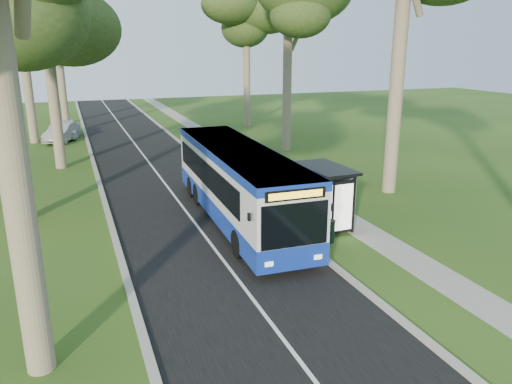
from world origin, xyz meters
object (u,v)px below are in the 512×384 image
bus_shelter (333,186)px  litter_bin (329,231)px  car_white (67,129)px  bus_stop_sign (316,209)px  bus (238,184)px  car_silver (62,132)px

bus_shelter → litter_bin: size_ratio=3.43×
car_white → bus_stop_sign: bearing=-65.9°
bus_stop_sign → litter_bin: bus_stop_sign is taller
car_white → bus: bearing=-67.9°
litter_bin → car_silver: 28.67m
bus → car_white: 26.08m
bus → car_silver: size_ratio=2.75×
car_silver → litter_bin: bearing=-49.9°
car_white → car_silver: bearing=-96.8°
bus → bus_shelter: 4.11m
bus → car_white: (-6.86, 25.14, -0.95)m
car_silver → bus_shelter: bearing=-47.2°
bus → car_silver: bearing=109.0°
car_white → car_silver: size_ratio=0.98×
bus_shelter → litter_bin: (-0.90, -1.39, -1.39)m
car_white → bus_shelter: bearing=-62.4°
bus_stop_sign → car_silver: size_ratio=0.50×
bus → car_silver: (-7.30, 23.32, -0.96)m
bus_stop_sign → car_white: size_ratio=0.51×
bus → bus_shelter: bus is taller
bus_shelter → car_silver: bearing=110.5°
bus_stop_sign → car_white: bearing=86.5°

